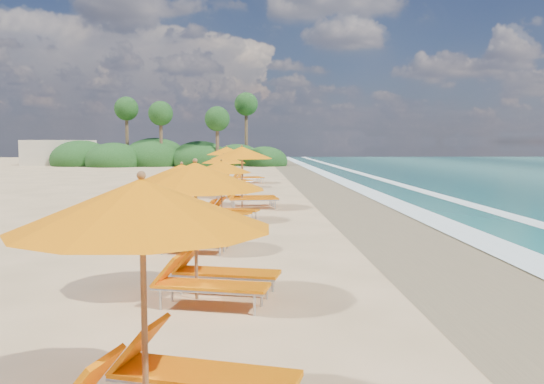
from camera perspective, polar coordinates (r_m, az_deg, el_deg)
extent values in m
plane|color=#DBB381|center=(15.88, 0.00, -4.32)|extent=(160.00, 160.00, 0.00)
cube|color=#887651|center=(16.52, 14.03, -4.08)|extent=(4.00, 160.00, 0.01)
cube|color=white|center=(17.00, 18.90, -3.86)|extent=(1.20, 160.00, 0.01)
cylinder|color=olive|center=(5.22, -12.95, -11.47)|extent=(0.06, 0.06, 2.26)
cone|color=orange|center=(5.04, -13.16, -1.19)|extent=(2.90, 2.90, 0.45)
sphere|color=olive|center=(5.02, -13.22, 1.67)|extent=(0.08, 0.08, 0.08)
cylinder|color=olive|center=(9.30, -7.78, -4.11)|extent=(0.06, 0.06, 2.24)
cone|color=orange|center=(9.20, -7.86, 1.63)|extent=(2.78, 2.78, 0.45)
sphere|color=olive|center=(9.19, -7.87, 3.19)|extent=(0.08, 0.08, 0.08)
cylinder|color=olive|center=(13.60, -9.16, -1.62)|extent=(0.05, 0.05, 2.05)
cone|color=orange|center=(13.53, -9.21, 1.96)|extent=(2.41, 2.41, 0.41)
sphere|color=olive|center=(13.52, -9.23, 2.93)|extent=(0.07, 0.07, 0.07)
cylinder|color=olive|center=(18.60, -5.18, 0.08)|extent=(0.05, 0.05, 1.95)
cone|color=orange|center=(18.54, -5.20, 2.58)|extent=(2.54, 2.54, 0.39)
sphere|color=olive|center=(18.53, -5.20, 3.25)|extent=(0.07, 0.07, 0.07)
cylinder|color=olive|center=(22.18, -3.09, 1.48)|extent=(0.06, 0.06, 2.39)
cone|color=orange|center=(22.14, -3.10, 4.05)|extent=(2.69, 2.69, 0.48)
sphere|color=olive|center=(22.13, -3.11, 4.74)|extent=(0.09, 0.09, 0.09)
cylinder|color=olive|center=(25.96, -4.94, 1.57)|extent=(0.05, 0.05, 2.00)
cone|color=orange|center=(25.93, -4.96, 3.40)|extent=(2.05, 2.05, 0.40)
sphere|color=olive|center=(25.92, -4.96, 3.89)|extent=(0.07, 0.07, 0.07)
cylinder|color=olive|center=(32.28, -4.65, 2.53)|extent=(0.06, 0.06, 2.29)
cone|color=orange|center=(32.25, -4.66, 4.21)|extent=(3.10, 3.10, 0.46)
sphere|color=olive|center=(32.25, -4.66, 4.66)|extent=(0.08, 0.08, 0.08)
cylinder|color=olive|center=(35.49, -3.00, 2.65)|extent=(0.05, 0.05, 2.13)
cone|color=orange|center=(35.46, -3.01, 4.08)|extent=(2.69, 2.69, 0.43)
sphere|color=olive|center=(35.46, -3.01, 4.47)|extent=(0.08, 0.08, 0.08)
ellipsoid|color=#163D14|center=(60.92, -7.36, 3.24)|extent=(6.40, 6.40, 4.16)
ellipsoid|color=#163D14|center=(62.54, -11.86, 3.29)|extent=(7.20, 7.20, 4.68)
ellipsoid|color=#163D14|center=(61.39, -15.85, 3.07)|extent=(6.00, 6.00, 3.90)
ellipsoid|color=#163D14|center=(62.70, -3.55, 3.26)|extent=(5.60, 5.60, 3.64)
ellipsoid|color=#163D14|center=(64.36, -18.91, 3.12)|extent=(6.60, 6.60, 4.29)
ellipsoid|color=#163D14|center=(60.71, -0.76, 3.15)|extent=(5.00, 5.00, 3.25)
cylinder|color=brown|center=(58.74, -5.61, 5.02)|extent=(0.36, 0.36, 5.00)
sphere|color=#163D14|center=(58.79, -5.63, 7.46)|extent=(2.60, 2.60, 2.60)
cylinder|color=brown|center=(60.38, -11.27, 5.23)|extent=(0.36, 0.36, 5.60)
sphere|color=#163D14|center=(60.45, -11.32, 7.89)|extent=(2.60, 2.60, 2.60)
cylinder|color=brown|center=(63.08, -14.60, 5.43)|extent=(0.36, 0.36, 6.20)
sphere|color=#163D14|center=(63.18, -14.66, 8.24)|extent=(2.60, 2.60, 2.60)
cylinder|color=brown|center=(62.65, -2.65, 5.87)|extent=(0.36, 0.36, 6.80)
sphere|color=#163D14|center=(62.79, -2.66, 8.97)|extent=(2.60, 2.60, 2.60)
cube|color=beige|center=(67.15, -20.90, 3.78)|extent=(7.00, 5.00, 2.80)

